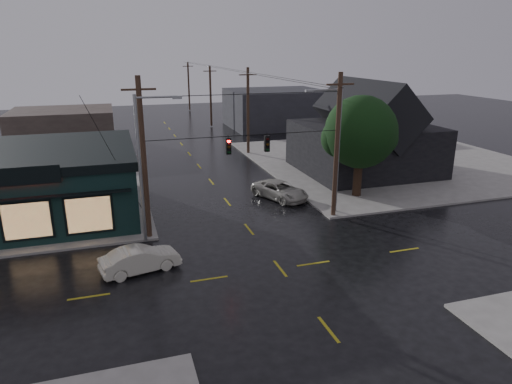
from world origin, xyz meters
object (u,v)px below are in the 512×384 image
object	(u,v)px
utility_pole_ne	(333,217)
suv_silver	(280,190)
corner_tree	(361,132)
utility_pole_nw	(150,238)
sedan_cream	(140,259)

from	to	relation	value
utility_pole_ne	suv_silver	world-z (taller)	utility_pole_ne
corner_tree	utility_pole_nw	bearing A→B (deg)	-168.05
sedan_cream	suv_silver	bearing A→B (deg)	-64.03
sedan_cream	suv_silver	world-z (taller)	same
sedan_cream	corner_tree	bearing A→B (deg)	-78.95
utility_pole_ne	suv_silver	distance (m)	5.56
utility_pole_nw	utility_pole_ne	xyz separation A→B (m)	(13.00, 0.00, 0.00)
corner_tree	suv_silver	xyz separation A→B (m)	(-6.13, 1.47, -4.62)
corner_tree	suv_silver	distance (m)	7.81
utility_pole_nw	utility_pole_ne	world-z (taller)	same
corner_tree	utility_pole_nw	distance (m)	18.07
suv_silver	corner_tree	bearing A→B (deg)	-36.87
sedan_cream	utility_pole_ne	bearing A→B (deg)	-85.42
utility_pole_nw	sedan_cream	world-z (taller)	utility_pole_nw
utility_pole_nw	suv_silver	distance (m)	11.92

